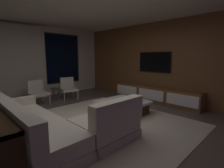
% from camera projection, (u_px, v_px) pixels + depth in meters
% --- Properties ---
extents(floor, '(9.20, 9.20, 0.00)m').
position_uv_depth(floor, '(92.00, 125.00, 3.76)').
color(floor, '#564C44').
extents(back_wall_with_window, '(6.60, 0.30, 2.70)m').
position_uv_depth(back_wall_with_window, '(28.00, 62.00, 6.04)').
color(back_wall_with_window, beige).
rests_on(back_wall_with_window, floor).
extents(media_wall, '(0.12, 7.80, 2.70)m').
position_uv_depth(media_wall, '(162.00, 62.00, 5.67)').
color(media_wall, brown).
rests_on(media_wall, floor).
extents(area_rug, '(3.20, 3.80, 0.01)m').
position_uv_depth(area_rug, '(106.00, 122.00, 3.93)').
color(area_rug, beige).
rests_on(area_rug, floor).
extents(sectional_couch, '(1.98, 2.50, 0.82)m').
position_uv_depth(sectional_couch, '(52.00, 127.00, 2.97)').
color(sectional_couch, '#B1A997').
rests_on(sectional_couch, floor).
extents(coffee_table, '(1.16, 1.16, 0.36)m').
position_uv_depth(coffee_table, '(123.00, 107.00, 4.48)').
color(coffee_table, '#342213').
rests_on(coffee_table, floor).
extents(book_stack_on_coffee_table, '(0.29, 0.20, 0.11)m').
position_uv_depth(book_stack_on_coffee_table, '(130.00, 99.00, 4.49)').
color(book_stack_on_coffee_table, teal).
rests_on(book_stack_on_coffee_table, coffee_table).
extents(accent_chair_near_window, '(0.66, 0.68, 0.78)m').
position_uv_depth(accent_chair_near_window, '(68.00, 87.00, 6.09)').
color(accent_chair_near_window, '#B2ADA0').
rests_on(accent_chair_near_window, floor).
extents(accent_chair_by_curtain, '(0.55, 0.57, 0.78)m').
position_uv_depth(accent_chair_by_curtain, '(37.00, 91.00, 5.38)').
color(accent_chair_by_curtain, '#B2ADA0').
rests_on(accent_chair_by_curtain, floor).
extents(side_stool, '(0.32, 0.32, 0.46)m').
position_uv_depth(side_stool, '(55.00, 91.00, 5.78)').
color(side_stool, '#333338').
rests_on(side_stool, floor).
extents(media_console, '(0.46, 3.10, 0.52)m').
position_uv_depth(media_console, '(155.00, 95.00, 5.68)').
color(media_console, brown).
rests_on(media_console, floor).
extents(mounted_tv, '(0.05, 1.19, 0.69)m').
position_uv_depth(mounted_tv, '(154.00, 62.00, 5.77)').
color(mounted_tv, black).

